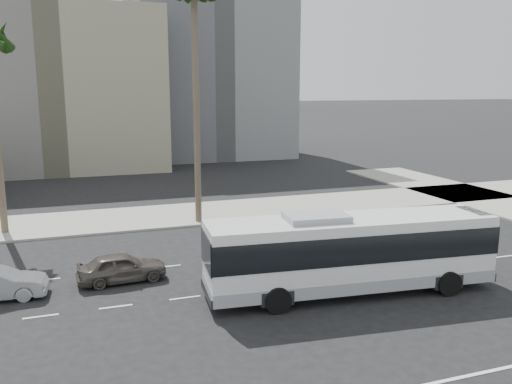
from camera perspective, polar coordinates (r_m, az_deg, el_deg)
name	(u,v)px	position (r m, az deg, el deg)	size (l,w,h in m)	color
ground	(307,282)	(26.09, 5.55, -9.64)	(700.00, 700.00, 0.00)	black
sidewalk_north	(221,212)	(40.06, -3.74, -2.11)	(120.00, 7.00, 0.15)	gray
midrise_beige_west	(53,90)	(67.13, -20.97, 10.20)	(24.00, 18.00, 18.00)	slate
midrise_gray_center	(205,61)	(76.44, -5.46, 13.89)	(20.00, 20.00, 26.00)	#5A5D60
civic_tower	(83,24)	(273.85, -18.14, 16.78)	(42.00, 42.00, 129.00)	silver
highrise_right	(190,32)	(259.40, -7.09, 16.72)	(26.00, 26.00, 70.00)	slate
highrise_far	(224,49)	(294.06, -3.41, 15.13)	(22.00, 22.00, 60.00)	slate
city_bus	(351,251)	(24.50, 10.16, -6.23)	(13.39, 4.14, 3.79)	silver
car_a	(122,267)	(26.64, -14.24, -7.85)	(4.23, 1.70, 1.44)	#4F4942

